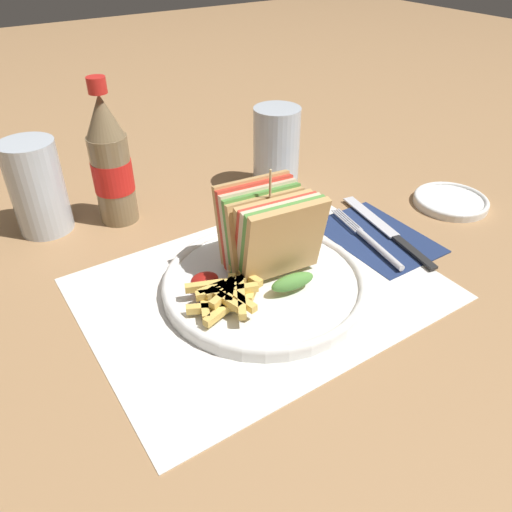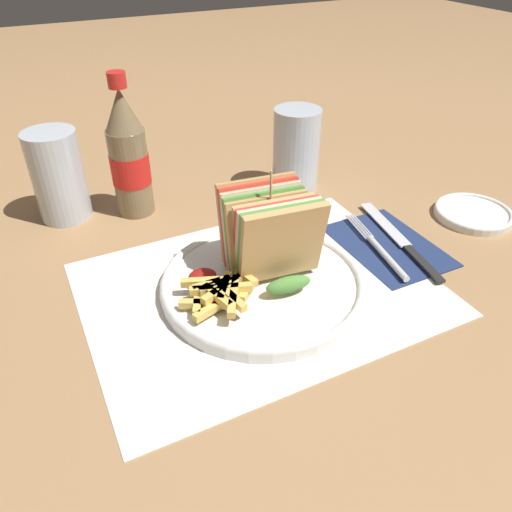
{
  "view_description": "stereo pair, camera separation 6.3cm",
  "coord_description": "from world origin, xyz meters",
  "px_view_note": "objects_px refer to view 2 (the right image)",
  "views": [
    {
      "loc": [
        -0.28,
        -0.42,
        0.4
      ],
      "look_at": [
        0.01,
        0.01,
        0.04
      ],
      "focal_mm": 35.0,
      "sensor_mm": 36.0,
      "label": 1
    },
    {
      "loc": [
        -0.22,
        -0.45,
        0.4
      ],
      "look_at": [
        0.01,
        0.01,
        0.04
      ],
      "focal_mm": 35.0,
      "sensor_mm": 36.0,
      "label": 2
    }
  ],
  "objects_px": {
    "plate_main": "(263,283)",
    "knife": "(400,239)",
    "glass_near": "(296,156)",
    "club_sandwich": "(270,235)",
    "coke_bottle_near": "(129,157)",
    "side_saucer": "(473,213)",
    "fork": "(381,251)",
    "glass_far": "(58,176)"
  },
  "relations": [
    {
      "from": "fork",
      "to": "side_saucer",
      "type": "height_order",
      "value": "same"
    },
    {
      "from": "club_sandwich",
      "to": "glass_near",
      "type": "distance_m",
      "value": 0.27
    },
    {
      "from": "club_sandwich",
      "to": "coke_bottle_near",
      "type": "distance_m",
      "value": 0.28
    },
    {
      "from": "knife",
      "to": "club_sandwich",
      "type": "bearing_deg",
      "value": -172.29
    },
    {
      "from": "plate_main",
      "to": "club_sandwich",
      "type": "xyz_separation_m",
      "value": [
        0.02,
        0.02,
        0.06
      ]
    },
    {
      "from": "plate_main",
      "to": "knife",
      "type": "relative_size",
      "value": 1.21
    },
    {
      "from": "coke_bottle_near",
      "to": "glass_far",
      "type": "bearing_deg",
      "value": 162.28
    },
    {
      "from": "knife",
      "to": "glass_far",
      "type": "relative_size",
      "value": 1.55
    },
    {
      "from": "fork",
      "to": "glass_far",
      "type": "bearing_deg",
      "value": 150.34
    },
    {
      "from": "plate_main",
      "to": "knife",
      "type": "bearing_deg",
      "value": 1.94
    },
    {
      "from": "knife",
      "to": "side_saucer",
      "type": "distance_m",
      "value": 0.15
    },
    {
      "from": "fork",
      "to": "glass_far",
      "type": "height_order",
      "value": "glass_far"
    },
    {
      "from": "plate_main",
      "to": "glass_near",
      "type": "relative_size",
      "value": 1.87
    },
    {
      "from": "knife",
      "to": "glass_far",
      "type": "bearing_deg",
      "value": 154.73
    },
    {
      "from": "glass_near",
      "to": "side_saucer",
      "type": "height_order",
      "value": "glass_near"
    },
    {
      "from": "glass_near",
      "to": "glass_far",
      "type": "bearing_deg",
      "value": 168.56
    },
    {
      "from": "plate_main",
      "to": "fork",
      "type": "distance_m",
      "value": 0.18
    },
    {
      "from": "plate_main",
      "to": "side_saucer",
      "type": "xyz_separation_m",
      "value": [
        0.38,
        0.02,
        -0.0
      ]
    },
    {
      "from": "club_sandwich",
      "to": "side_saucer",
      "type": "height_order",
      "value": "club_sandwich"
    },
    {
      "from": "plate_main",
      "to": "side_saucer",
      "type": "relative_size",
      "value": 2.18
    },
    {
      "from": "glass_far",
      "to": "fork",
      "type": "bearing_deg",
      "value": -39.53
    },
    {
      "from": "coke_bottle_near",
      "to": "glass_near",
      "type": "bearing_deg",
      "value": -8.95
    },
    {
      "from": "glass_near",
      "to": "glass_far",
      "type": "relative_size",
      "value": 1.0
    },
    {
      "from": "knife",
      "to": "glass_far",
      "type": "height_order",
      "value": "glass_far"
    },
    {
      "from": "knife",
      "to": "coke_bottle_near",
      "type": "xyz_separation_m",
      "value": [
        -0.32,
        0.26,
        0.09
      ]
    },
    {
      "from": "plate_main",
      "to": "glass_near",
      "type": "bearing_deg",
      "value": 52.04
    },
    {
      "from": "fork",
      "to": "knife",
      "type": "relative_size",
      "value": 0.79
    },
    {
      "from": "plate_main",
      "to": "knife",
      "type": "xyz_separation_m",
      "value": [
        0.23,
        0.01,
        -0.0
      ]
    },
    {
      "from": "club_sandwich",
      "to": "glass_near",
      "type": "bearing_deg",
      "value": 53.0
    },
    {
      "from": "club_sandwich",
      "to": "fork",
      "type": "height_order",
      "value": "club_sandwich"
    },
    {
      "from": "knife",
      "to": "glass_near",
      "type": "xyz_separation_m",
      "value": [
        -0.05,
        0.22,
        0.05
      ]
    },
    {
      "from": "club_sandwich",
      "to": "side_saucer",
      "type": "distance_m",
      "value": 0.37
    },
    {
      "from": "coke_bottle_near",
      "to": "knife",
      "type": "bearing_deg",
      "value": -39.63
    },
    {
      "from": "club_sandwich",
      "to": "glass_far",
      "type": "relative_size",
      "value": 1.01
    },
    {
      "from": "fork",
      "to": "club_sandwich",
      "type": "bearing_deg",
      "value": -177.61
    },
    {
      "from": "club_sandwich",
      "to": "glass_far",
      "type": "bearing_deg",
      "value": 126.18
    },
    {
      "from": "glass_far",
      "to": "side_saucer",
      "type": "height_order",
      "value": "glass_far"
    },
    {
      "from": "knife",
      "to": "coke_bottle_near",
      "type": "distance_m",
      "value": 0.42
    },
    {
      "from": "club_sandwich",
      "to": "fork",
      "type": "distance_m",
      "value": 0.18
    },
    {
      "from": "fork",
      "to": "glass_near",
      "type": "xyz_separation_m",
      "value": [
        -0.0,
        0.24,
        0.05
      ]
    },
    {
      "from": "club_sandwich",
      "to": "fork",
      "type": "relative_size",
      "value": 0.82
    },
    {
      "from": "plate_main",
      "to": "glass_near",
      "type": "distance_m",
      "value": 0.3
    }
  ]
}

